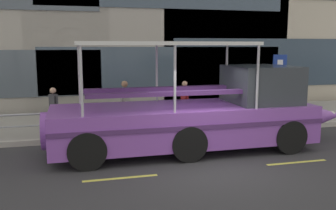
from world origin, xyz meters
TOP-DOWN VIEW (x-y plane):
  - ground_plane at (0.00, 0.00)m, footprint 120.00×120.00m
  - sidewalk at (0.00, 5.60)m, footprint 32.00×4.80m
  - curb_edge at (0.00, 3.11)m, footprint 32.00×0.18m
  - lane_centreline at (-0.00, -0.57)m, footprint 25.80×0.12m
  - curb_guardrail at (-0.41, 3.45)m, footprint 11.25×0.09m
  - parking_sign at (4.54, 4.03)m, footprint 0.60×0.12m
  - duck_tour_boat at (0.36, 1.36)m, footprint 9.70×2.52m
  - pedestrian_near_bow at (3.53, 4.63)m, footprint 0.37×0.40m
  - pedestrian_mid_left at (0.88, 4.86)m, footprint 0.28×0.42m
  - pedestrian_mid_right at (-1.60, 4.22)m, footprint 0.39×0.36m
  - pedestrian_near_stern at (-4.08, 4.15)m, footprint 0.32×0.35m

SIDE VIEW (x-z plane):
  - ground_plane at x=0.00m, z-range 0.00..0.00m
  - lane_centreline at x=0.00m, z-range 0.00..0.01m
  - sidewalk at x=0.00m, z-range 0.00..0.18m
  - curb_edge at x=0.00m, z-range 0.00..0.18m
  - curb_guardrail at x=-0.41m, z-range 0.32..1.12m
  - duck_tour_boat at x=0.36m, z-range -0.55..2.70m
  - pedestrian_near_stern at x=-4.08m, z-range 0.34..1.88m
  - pedestrian_mid_left at x=0.88m, z-range 0.34..1.93m
  - pedestrian_mid_right at x=-1.60m, z-range 0.36..2.06m
  - pedestrian_near_bow at x=3.53m, z-range 0.36..2.13m
  - parking_sign at x=4.54m, z-range 0.65..3.26m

